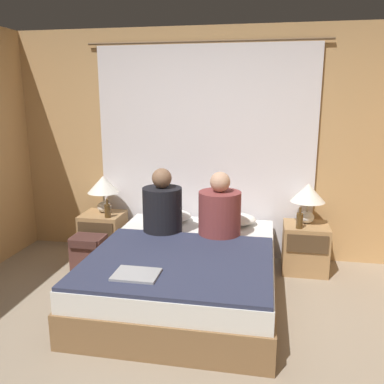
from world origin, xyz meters
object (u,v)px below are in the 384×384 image
at_px(nightstand_right, 305,248).
at_px(lamp_right, 308,196).
at_px(nightstand_left, 104,235).
at_px(lamp_left, 103,187).
at_px(beer_bottle_on_left_stand, 108,210).
at_px(bed, 186,273).
at_px(pillow_right, 233,219).
at_px(beer_bottle_on_right_stand, 300,220).
at_px(laptop_on_bed, 136,274).
at_px(pillow_left, 169,215).
at_px(person_right_in_bed, 220,211).
at_px(backpack_on_floor, 89,251).
at_px(person_left_in_bed, 162,207).

distance_m(nightstand_right, lamp_right, 0.55).
distance_m(nightstand_left, lamp_right, 2.28).
bearing_deg(lamp_left, beer_bottle_on_left_stand, -58.30).
height_order(bed, pillow_right, pillow_right).
bearing_deg(beer_bottle_on_right_stand, laptop_on_bed, -133.85).
xyz_separation_m(nightstand_right, laptop_on_bed, (-1.35, -1.44, 0.24)).
height_order(nightstand_left, pillow_left, pillow_left).
bearing_deg(pillow_left, beer_bottle_on_right_stand, -6.05).
relative_size(person_right_in_bed, beer_bottle_on_right_stand, 2.99).
bearing_deg(lamp_right, pillow_left, -178.34).
distance_m(lamp_left, pillow_left, 0.81).
xyz_separation_m(nightstand_right, backpack_on_floor, (-2.21, -0.41, -0.04)).
relative_size(nightstand_right, person_left_in_bed, 0.77).
height_order(pillow_left, beer_bottle_on_left_stand, beer_bottle_on_left_stand).
xyz_separation_m(nightstand_left, beer_bottle_on_right_stand, (2.13, -0.12, 0.33)).
bearing_deg(lamp_right, lamp_left, 180.00).
bearing_deg(pillow_right, person_left_in_bed, -148.72).
relative_size(lamp_left, backpack_on_floor, 1.10).
bearing_deg(backpack_on_floor, beer_bottle_on_left_stand, 69.63).
xyz_separation_m(bed, lamp_left, (-1.11, 0.83, 0.57)).
bearing_deg(nightstand_left, laptop_on_bed, -58.92).
relative_size(lamp_left, beer_bottle_on_right_stand, 1.95).
height_order(person_right_in_bed, backpack_on_floor, person_right_in_bed).
relative_size(nightstand_right, backpack_on_floor, 1.33).
relative_size(beer_bottle_on_left_stand, backpack_on_floor, 0.54).
xyz_separation_m(beer_bottle_on_right_stand, backpack_on_floor, (-2.12, -0.29, -0.37)).
bearing_deg(nightstand_left, nightstand_right, 0.00).
relative_size(pillow_right, person_left_in_bed, 0.76).
distance_m(lamp_left, person_right_in_bed, 1.43).
bearing_deg(beer_bottle_on_left_stand, beer_bottle_on_right_stand, 0.00).
bearing_deg(nightstand_left, beer_bottle_on_right_stand, -3.32).
bearing_deg(laptop_on_bed, backpack_on_floor, 129.99).
relative_size(beer_bottle_on_right_stand, laptop_on_bed, 0.64).
bearing_deg(person_right_in_bed, bed, -123.54).
relative_size(nightstand_left, pillow_right, 1.02).
xyz_separation_m(nightstand_right, lamp_right, (0.00, 0.06, 0.54)).
distance_m(pillow_left, beer_bottle_on_right_stand, 1.38).
bearing_deg(lamp_left, nightstand_right, -1.66).
distance_m(beer_bottle_on_right_stand, laptop_on_bed, 1.83).
relative_size(beer_bottle_on_left_stand, beer_bottle_on_right_stand, 0.96).
relative_size(pillow_left, person_left_in_bed, 0.76).
distance_m(lamp_right, laptop_on_bed, 2.04).
xyz_separation_m(lamp_left, person_left_in_bed, (0.79, -0.44, -0.08)).
bearing_deg(pillow_left, pillow_right, 0.00).
height_order(nightstand_left, pillow_right, pillow_right).
height_order(bed, nightstand_right, nightstand_right).
bearing_deg(nightstand_right, beer_bottle_on_left_stand, -176.63).
relative_size(bed, beer_bottle_on_left_stand, 9.79).
relative_size(lamp_right, pillow_right, 0.84).
relative_size(person_left_in_bed, beer_bottle_on_right_stand, 3.06).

